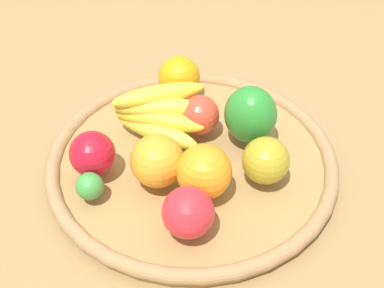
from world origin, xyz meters
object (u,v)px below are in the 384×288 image
(lime_0, at_px, (90,186))
(apple_2, at_px, (200,115))
(orange_0, at_px, (204,172))
(apple_0, at_px, (188,212))
(apple_3, at_px, (266,160))
(bell_pepper, at_px, (250,115))
(apple_1, at_px, (92,154))
(orange_2, at_px, (179,77))
(banana_bunch, at_px, (159,113))
(orange_1, at_px, (156,160))

(lime_0, bearing_deg, apple_2, -6.25)
(orange_0, height_order, apple_0, orange_0)
(apple_3, distance_m, bell_pepper, 0.09)
(apple_1, bearing_deg, orange_2, 8.24)
(orange_0, height_order, bell_pepper, bell_pepper)
(banana_bunch, distance_m, orange_0, 0.15)
(orange_0, xyz_separation_m, apple_0, (-0.07, -0.03, -0.00))
(apple_3, height_order, apple_0, same)
(bell_pepper, bearing_deg, apple_1, -132.68)
(apple_3, bearing_deg, orange_2, 72.79)
(orange_0, relative_size, apple_2, 1.24)
(apple_1, bearing_deg, apple_3, -52.45)
(bell_pepper, xyz_separation_m, orange_2, (0.02, 0.16, -0.01))
(banana_bunch, xyz_separation_m, apple_2, (0.05, -0.05, -0.01))
(orange_0, distance_m, apple_2, 0.14)
(bell_pepper, relative_size, apple_0, 1.37)
(apple_1, xyz_separation_m, apple_2, (0.18, -0.06, -0.00))
(lime_0, distance_m, apple_0, 0.15)
(orange_2, height_order, apple_2, orange_2)
(apple_3, relative_size, lime_0, 1.75)
(apple_3, bearing_deg, orange_0, 148.08)
(orange_1, xyz_separation_m, orange_0, (0.03, -0.07, 0.00))
(orange_1, height_order, orange_2, orange_1)
(apple_1, bearing_deg, orange_0, -63.71)
(banana_bunch, bearing_deg, bell_pepper, -55.35)
(apple_3, distance_m, apple_0, 0.15)
(apple_1, height_order, apple_2, apple_1)
(orange_1, bearing_deg, apple_3, -47.79)
(orange_2, relative_size, apple_1, 1.07)
(orange_1, distance_m, apple_2, 0.13)
(apple_3, relative_size, bell_pepper, 0.73)
(apple_2, bearing_deg, orange_1, -168.79)
(orange_2, bearing_deg, orange_1, -146.93)
(lime_0, relative_size, apple_0, 0.57)
(orange_0, bearing_deg, orange_2, 50.44)
(orange_1, height_order, apple_3, orange_1)
(orange_0, bearing_deg, apple_1, 116.29)
(lime_0, xyz_separation_m, apple_1, (0.04, 0.04, 0.01))
(apple_3, xyz_separation_m, orange_0, (-0.08, 0.05, 0.00))
(apple_2, bearing_deg, apple_0, -143.83)
(apple_0, relative_size, apple_1, 1.03)
(banana_bunch, relative_size, apple_0, 2.21)
(apple_0, bearing_deg, banana_bunch, 54.28)
(apple_3, xyz_separation_m, orange_2, (0.07, 0.23, 0.00))
(orange_0, bearing_deg, apple_0, -156.35)
(orange_1, distance_m, banana_bunch, 0.11)
(apple_3, xyz_separation_m, bell_pepper, (0.06, 0.07, 0.01))
(lime_0, bearing_deg, apple_0, -72.80)
(orange_1, relative_size, apple_3, 1.12)
(bell_pepper, bearing_deg, orange_0, -92.40)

